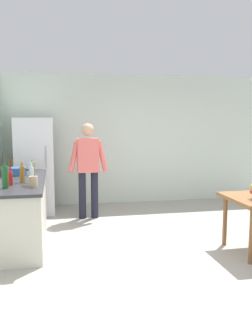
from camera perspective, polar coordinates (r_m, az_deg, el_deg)
The scene contains 13 objects.
ground_plane at distance 5.06m, azimuth 7.19°, elevation -12.73°, with size 14.00×14.00×0.00m, color #9E998E.
wall_back at distance 7.67m, azimuth 0.24°, elevation 4.54°, with size 6.40×0.12×2.70m, color silver.
kitchen_counter at distance 5.48m, azimuth -15.99°, elevation -6.46°, with size 0.64×2.20×0.90m.
refrigerator at distance 6.96m, azimuth -14.25°, elevation 0.29°, with size 0.70×0.67×1.80m.
person at distance 6.42m, azimuth -6.03°, elevation 0.59°, with size 0.70×0.22×1.70m.
cooking_pot at distance 5.88m, azimuth -16.86°, elevation -0.50°, with size 0.40×0.28×0.12m.
utensil_jar at distance 4.77m, azimuth -14.46°, elevation -2.00°, with size 0.11×0.11×0.32m.
bottle_wine_green at distance 4.76m, azimuth -18.62°, elevation -1.35°, with size 0.08×0.08×0.34m.
bottle_water_clear at distance 4.91m, azimuth -14.74°, elevation -1.18°, with size 0.07×0.07×0.30m.
bottle_sauce_red at distance 4.98m, azimuth -17.82°, elevation -1.53°, with size 0.06×0.06×0.24m.
bottle_oil_amber at distance 5.15m, azimuth -16.12°, elevation -0.94°, with size 0.06×0.06×0.28m.
bottle_vinegar_tall at distance 5.13m, azimuth -14.61°, elevation -0.70°, with size 0.06×0.06×0.32m.
bottle_beer_brown at distance 6.12m, azimuth -17.81°, elevation 0.19°, with size 0.06×0.06×0.26m.
Camera 1 is at (-1.53, -4.50, 1.75)m, focal length 38.48 mm.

